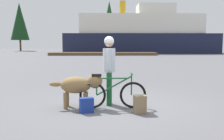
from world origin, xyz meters
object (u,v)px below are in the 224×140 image
object	(u,v)px
person_cyclist	(109,63)
handbag_pannier	(87,105)
backpack	(140,104)
dog	(80,85)
bicycle	(112,94)
ferry_boat	(141,35)

from	to	relation	value
person_cyclist	handbag_pannier	distance (m)	1.32
backpack	dog	bearing A→B (deg)	158.21
handbag_pannier	backpack	bearing A→B (deg)	-3.88
bicycle	ferry_boat	distance (m)	38.88
dog	ferry_boat	bearing A→B (deg)	80.02
bicycle	person_cyclist	world-z (taller)	person_cyclist
person_cyclist	handbag_pannier	world-z (taller)	person_cyclist
person_cyclist	handbag_pannier	bearing A→B (deg)	-124.60
bicycle	ferry_boat	bearing A→B (deg)	81.23
handbag_pannier	ferry_boat	size ratio (longest dim) A/B	0.01
ferry_boat	handbag_pannier	bearing A→B (deg)	-99.56
backpack	ferry_boat	world-z (taller)	ferry_boat
bicycle	ferry_boat	world-z (taller)	ferry_boat
backpack	handbag_pannier	bearing A→B (deg)	176.12
handbag_pannier	person_cyclist	bearing A→B (deg)	55.40
dog	handbag_pannier	world-z (taller)	dog
dog	ferry_boat	xyz separation A→B (m)	(6.73, 38.24, 2.58)
person_cyclist	dog	bearing A→B (deg)	-158.84
bicycle	handbag_pannier	world-z (taller)	bicycle
person_cyclist	backpack	size ratio (longest dim) A/B	4.28
person_cyclist	dog	world-z (taller)	person_cyclist
person_cyclist	backpack	bearing A→B (deg)	-51.07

